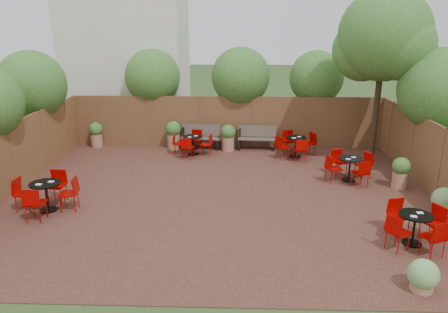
{
  "coord_description": "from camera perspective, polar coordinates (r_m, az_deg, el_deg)",
  "views": [
    {
      "loc": [
        0.4,
        -11.09,
        4.68
      ],
      "look_at": [
        0.02,
        0.5,
        1.0
      ],
      "focal_mm": 33.71,
      "sensor_mm": 36.0,
      "label": 1
    }
  ],
  "objects": [
    {
      "name": "ground",
      "position": [
        12.05,
        -0.16,
        -5.26
      ],
      "size": [
        80.0,
        80.0,
        0.0
      ],
      "primitive_type": "plane",
      "color": "#354F23",
      "rests_on": "ground"
    },
    {
      "name": "courtyard_paving",
      "position": [
        12.04,
        -0.16,
        -5.22
      ],
      "size": [
        12.0,
        10.0,
        0.02
      ],
      "primitive_type": "cube",
      "color": "#381B17",
      "rests_on": "ground"
    },
    {
      "name": "fence_back",
      "position": [
        16.51,
        0.46,
        4.72
      ],
      "size": [
        12.0,
        0.08,
        2.0
      ],
      "primitive_type": "cube",
      "color": "brown",
      "rests_on": "ground"
    },
    {
      "name": "fence_left",
      "position": [
        13.33,
        -26.91,
        -0.39
      ],
      "size": [
        0.08,
        10.0,
        2.0
      ],
      "primitive_type": "cube",
      "color": "brown",
      "rests_on": "ground"
    },
    {
      "name": "fence_right",
      "position": [
        12.96,
        27.4,
        -0.93
      ],
      "size": [
        0.08,
        10.0,
        2.0
      ],
      "primitive_type": "cube",
      "color": "brown",
      "rests_on": "ground"
    },
    {
      "name": "neighbour_building",
      "position": [
        19.72,
        -12.95,
        15.2
      ],
      "size": [
        5.0,
        4.0,
        8.0
      ],
      "primitive_type": "cube",
      "color": "silver",
      "rests_on": "ground"
    },
    {
      "name": "overhang_foliage",
      "position": [
        14.17,
        -4.4,
        9.44
      ],
      "size": [
        15.65,
        10.45,
        2.53
      ],
      "color": "#356822",
      "rests_on": "ground"
    },
    {
      "name": "courtyard_tree",
      "position": [
        14.93,
        20.83,
        14.47
      ],
      "size": [
        3.01,
        2.95,
        5.78
      ],
      "rotation": [
        0.0,
        0.0,
        -0.06
      ],
      "color": "black",
      "rests_on": "courtyard_paving"
    },
    {
      "name": "park_bench_left",
      "position": [
        16.33,
        -3.15,
        2.75
      ],
      "size": [
        1.55,
        0.62,
        0.94
      ],
      "rotation": [
        0.0,
        0.0,
        -0.09
      ],
      "color": "brown",
      "rests_on": "courtyard_paving"
    },
    {
      "name": "park_bench_right",
      "position": [
        16.28,
        4.51,
        2.61
      ],
      "size": [
        1.49,
        0.57,
        0.9
      ],
      "rotation": [
        0.0,
        0.0,
        -0.07
      ],
      "color": "brown",
      "rests_on": "courtyard_paving"
    },
    {
      "name": "bistro_tables",
      "position": [
        12.72,
        3.66,
        -1.89
      ],
      "size": [
        10.34,
        7.94,
        0.88
      ],
      "color": "black",
      "rests_on": "courtyard_paving"
    },
    {
      "name": "planters",
      "position": [
        15.47,
        -2.54,
        2.16
      ],
      "size": [
        10.87,
        4.54,
        1.08
      ],
      "color": "#9E6A4F",
      "rests_on": "courtyard_paving"
    }
  ]
}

